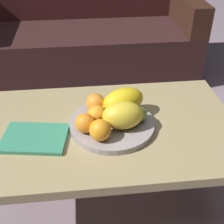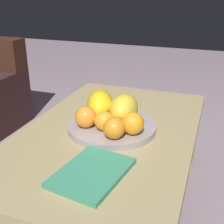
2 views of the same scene
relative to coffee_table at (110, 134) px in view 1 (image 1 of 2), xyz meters
The scene contains 13 objects.
ground_plane 0.38m from the coffee_table, ahead, with size 8.00×8.00×0.00m, color gray.
coffee_table is the anchor object (origin of this frame).
couch 1.32m from the coffee_table, 92.59° to the left, with size 1.70×0.70×0.90m.
fruit_bowl 0.06m from the coffee_table, 50.62° to the right, with size 0.35×0.35×0.03m, color #9B9293.
melon_large_front 0.14m from the coffee_table, 43.60° to the right, with size 0.16×0.11×0.11m, color yellow.
melon_smaller_beside 0.15m from the coffee_table, 44.69° to the left, with size 0.18×0.11×0.11m, color yellow.
orange_front 0.15m from the coffee_table, 125.19° to the left, with size 0.08×0.08×0.08m, color orange.
orange_left 0.16m from the coffee_table, 113.65° to the right, with size 0.08×0.08×0.08m, color orange.
orange_right 0.12m from the coffee_table, behind, with size 0.07×0.07×0.07m, color orange.
orange_back 0.16m from the coffee_table, 151.17° to the right, with size 0.08×0.08×0.08m, color orange.
apple_front 0.16m from the coffee_table, ahead, with size 0.06×0.06×0.06m, color olive.
banana_bunch 0.11m from the coffee_table, 29.69° to the left, with size 0.17×0.10×0.06m.
magazine 0.31m from the coffee_table, 169.36° to the right, with size 0.25×0.18×0.02m, color #398E6B.
Camera 1 is at (-0.10, -0.99, 1.20)m, focal length 48.42 mm.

